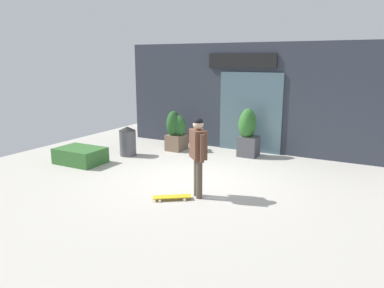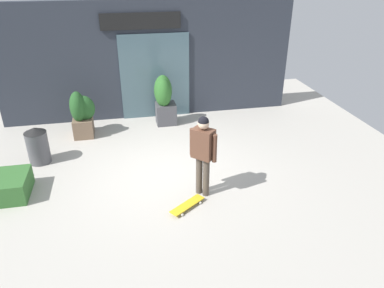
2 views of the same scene
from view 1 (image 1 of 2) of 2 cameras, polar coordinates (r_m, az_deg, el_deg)
The scene contains 8 objects.
ground_plane at distance 8.85m, azimuth 0.56°, elevation -5.54°, with size 12.00×12.00×0.00m, color #B2ADA3.
building_facade at distance 11.60m, azimuth 8.63°, elevation 7.05°, with size 8.36×0.31×3.30m.
skateboarder at distance 7.50m, azimuth 0.96°, elevation -0.81°, with size 0.47×0.47×1.68m.
skateboard at distance 7.64m, azimuth -3.12°, elevation -8.16°, with size 0.75×0.61×0.08m.
planter_box_left at distance 10.93m, azimuth 8.58°, elevation 2.00°, with size 0.58×0.57×1.42m.
planter_box_right at distance 11.58m, azimuth -2.43°, elevation 2.25°, with size 0.63×0.73×1.25m.
trash_bin at distance 11.11m, azimuth -9.91°, elevation 0.46°, with size 0.50×0.50×0.88m.
hedge_ledge at distance 10.63m, azimuth -16.87°, elevation -1.72°, with size 1.28×0.90×0.43m, color #33662D.
Camera 1 is at (3.93, -7.42, 2.82)m, focal length 34.50 mm.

